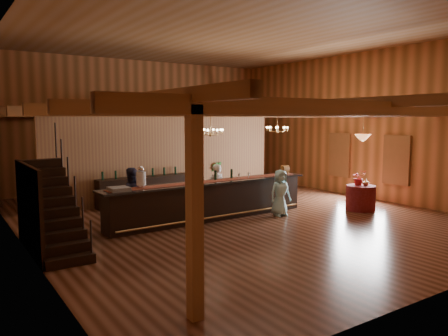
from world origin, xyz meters
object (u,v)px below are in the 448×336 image
raffle_drum (285,169)px  bartender (216,189)px  chandelier_right (277,129)px  floor_plant (214,178)px  beverage_dispenser (141,177)px  pendant_lamp (363,137)px  chandelier_left (211,132)px  staff_second (131,196)px  round_table (361,198)px  backbar_shelf (147,191)px  guest (280,193)px  tasting_bar (211,200)px

raffle_drum → bartender: bartender is taller
chandelier_right → floor_plant: size_ratio=0.61×
beverage_dispenser → bartender: (2.81, 0.64, -0.64)m
pendant_lamp → floor_plant: pendant_lamp is taller
beverage_dispenser → chandelier_left: chandelier_left is taller
beverage_dispenser → raffle_drum: bearing=0.5°
bartender → staff_second: staff_second is taller
round_table → backbar_shelf: bearing=138.9°
round_table → guest: size_ratio=0.66×
staff_second → guest: size_ratio=1.13×
beverage_dispenser → round_table: 7.26m
raffle_drum → floor_plant: size_ratio=0.26×
chandelier_right → guest: size_ratio=0.55×
chandelier_right → guest: bearing=-128.1°
raffle_drum → staff_second: (-5.18, 0.69, -0.50)m
chandelier_left → floor_plant: bearing=56.2°
round_table → chandelier_right: chandelier_right is taller
tasting_bar → guest: size_ratio=4.76×
tasting_bar → chandelier_right: 4.64m
tasting_bar → chandelier_right: (3.87, 1.54, 2.05)m
round_table → raffle_drum: bearing=137.6°
tasting_bar → raffle_drum: size_ratio=20.21×
tasting_bar → raffle_drum: (2.95, 0.04, 0.74)m
chandelier_right → pendant_lamp: bearing=-73.9°
pendant_lamp → bartender: pendant_lamp is taller
beverage_dispenser → floor_plant: beverage_dispenser is taller
raffle_drum → pendant_lamp: (1.84, -1.68, 1.08)m
raffle_drum → beverage_dispenser: bearing=-179.5°
raffle_drum → bartender: size_ratio=0.22×
chandelier_left → staff_second: (-2.68, 0.02, -1.79)m
staff_second → floor_plant: 5.45m
backbar_shelf → staff_second: (-1.55, -2.40, 0.32)m
beverage_dispenser → bartender: beverage_dispenser is taller
backbar_shelf → floor_plant: size_ratio=2.69×
chandelier_right → raffle_drum: bearing=-121.6°
pendant_lamp → staff_second: bearing=161.3°
raffle_drum → chandelier_right: 2.19m
staff_second → guest: staff_second is taller
staff_second → floor_plant: staff_second is taller
beverage_dispenser → bartender: bearing=12.9°
bartender → pendant_lamp: bearing=158.5°
raffle_drum → tasting_bar: bearing=-179.3°
beverage_dispenser → staff_second: beverage_dispenser is taller
tasting_bar → beverage_dispenser: beverage_dispenser is taller
guest → floor_plant: size_ratio=1.10×
tasting_bar → round_table: tasting_bar is taller
raffle_drum → staff_second: bearing=172.4°
backbar_shelf → staff_second: size_ratio=2.17×
beverage_dispenser → chandelier_right: (6.08, 1.55, 1.20)m
chandelier_right → bartender: 3.86m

